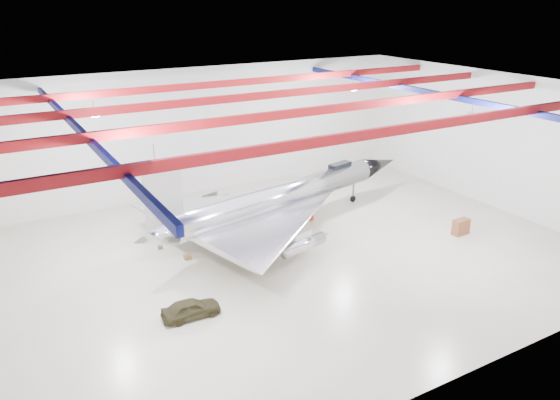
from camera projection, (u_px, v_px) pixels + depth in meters
floor at (282, 256)px, 37.08m from camera, size 40.00×40.00×0.00m
wall_back at (195, 132)px, 47.32m from camera, size 40.00×0.00×40.00m
wall_right at (494, 140)px, 44.49m from camera, size 0.00×30.00×30.00m
ceiling at (282, 93)px, 33.22m from camera, size 40.00×40.00×0.00m
ceiling_structure at (282, 104)px, 33.45m from camera, size 39.50×29.50×1.08m
jet_aircraft at (280, 200)px, 40.56m from camera, size 26.00×17.98×7.17m
jeep at (191, 308)px, 29.80m from camera, size 3.27×1.42×1.10m
desk at (461, 227)px, 40.19m from camera, size 1.32×0.70×1.19m
crate_ply at (187, 257)px, 36.54m from camera, size 0.47×0.38×0.32m
toolbox_red at (232, 223)px, 42.02m from camera, size 0.54×0.48×0.32m
engine_drum at (246, 230)px, 40.68m from camera, size 0.50×0.50×0.39m
parts_bin at (279, 209)px, 44.46m from camera, size 0.81×0.74×0.46m
crate_small at (160, 247)px, 38.02m from camera, size 0.38×0.33×0.23m
tool_chest at (311, 217)px, 42.99m from camera, size 0.60×0.60×0.41m
oil_barrel at (254, 231)px, 40.42m from camera, size 0.55×0.44×0.38m
spares_box at (226, 209)px, 44.64m from camera, size 0.46×0.46×0.36m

